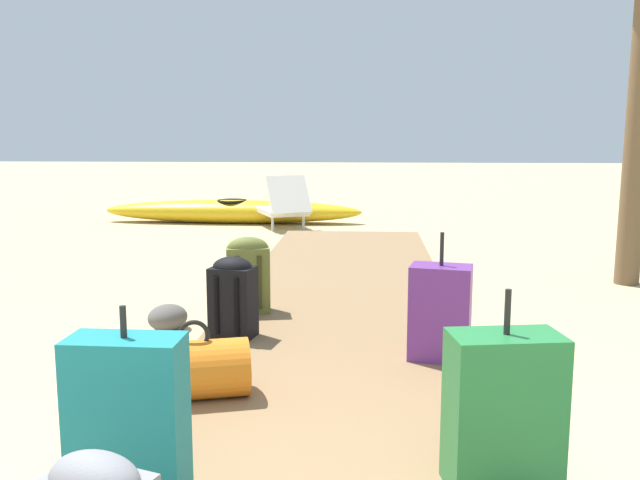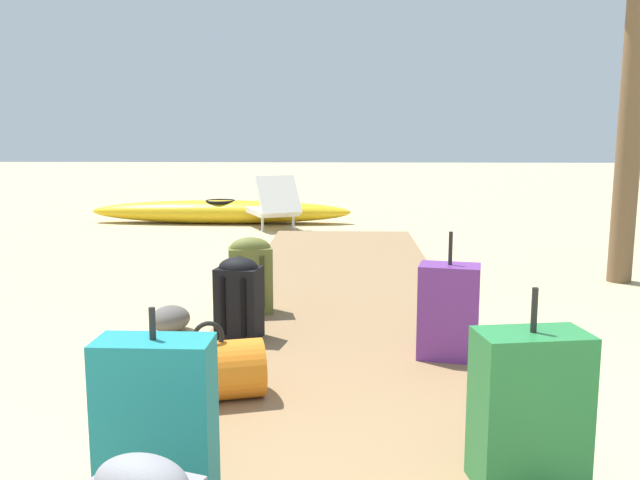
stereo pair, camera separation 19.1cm
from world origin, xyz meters
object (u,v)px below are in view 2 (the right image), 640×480
at_px(lounge_chair, 270,206).
at_px(kayak, 221,212).
at_px(backpack_black, 239,296).
at_px(suitcase_green, 529,409).
at_px(duffel_bag_orange, 209,371).
at_px(suitcase_teal, 156,421).
at_px(suitcase_purple, 449,311).
at_px(backpack_olive, 251,273).

distance_m(lounge_chair, kayak, 0.96).
bearing_deg(lounge_chair, backpack_black, -85.62).
bearing_deg(suitcase_green, duffel_bag_orange, 150.54).
relative_size(backpack_black, suitcase_green, 0.70).
height_order(suitcase_teal, suitcase_purple, suitcase_purple).
bearing_deg(suitcase_teal, backpack_black, 90.35).
bearing_deg(backpack_olive, lounge_chair, 94.79).
height_order(duffel_bag_orange, lounge_chair, lounge_chair).
distance_m(suitcase_purple, suitcase_green, 1.51).
bearing_deg(kayak, lounge_chair, -28.04).
bearing_deg(suitcase_teal, duffel_bag_orange, 90.05).
bearing_deg(suitcase_green, backpack_black, 127.28).
bearing_deg(lounge_chair, suitcase_green, -76.58).
bearing_deg(suitcase_green, kayak, 108.12).
relative_size(suitcase_purple, suitcase_green, 0.99).
xyz_separation_m(duffel_bag_orange, lounge_chair, (-0.47, 7.05, 0.09)).
relative_size(duffel_bag_orange, lounge_chair, 0.38).
height_order(suitcase_teal, backpack_olive, suitcase_teal).
bearing_deg(duffel_bag_orange, backpack_black, 90.62).
distance_m(duffel_bag_orange, lounge_chair, 7.07).
bearing_deg(backpack_olive, kayak, 102.56).
bearing_deg(backpack_olive, suitcase_teal, -89.49).
relative_size(suitcase_teal, lounge_chair, 0.46).
xyz_separation_m(suitcase_purple, lounge_chair, (-1.79, 6.33, -0.04)).
xyz_separation_m(duffel_bag_orange, suitcase_green, (1.40, -0.79, 0.15)).
bearing_deg(suitcase_purple, kayak, 111.21).
xyz_separation_m(suitcase_purple, kayak, (-2.63, 6.78, -0.18)).
xyz_separation_m(backpack_olive, lounge_chair, (-0.45, 5.33, -0.06)).
bearing_deg(duffel_bag_orange, suitcase_teal, -89.95).
xyz_separation_m(suitcase_teal, suitcase_purple, (1.32, 1.68, -0.02)).
bearing_deg(backpack_black, suitcase_purple, -14.60).
height_order(duffel_bag_orange, suitcase_green, suitcase_green).
distance_m(suitcase_purple, lounge_chair, 6.58).
distance_m(suitcase_purple, kayak, 7.28).
distance_m(backpack_black, suitcase_teal, 2.03).
height_order(duffel_bag_orange, suitcase_purple, suitcase_purple).
bearing_deg(backpack_black, kayak, 101.42).
xyz_separation_m(suitcase_teal, backpack_olive, (-0.02, 2.68, -0.01)).
bearing_deg(duffel_bag_orange, backpack_olive, 90.76).
relative_size(duffel_bag_orange, kayak, 0.15).
height_order(suitcase_purple, suitcase_green, suitcase_green).
bearing_deg(suitcase_purple, suitcase_green, -86.93).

